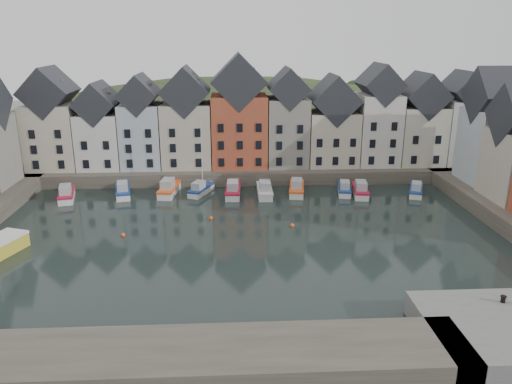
{
  "coord_description": "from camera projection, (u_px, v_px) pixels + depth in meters",
  "views": [
    {
      "loc": [
        -1.42,
        -51.39,
        22.47
      ],
      "look_at": [
        1.61,
        6.0,
        4.19
      ],
      "focal_mm": 35.0,
      "sensor_mm": 36.0,
      "label": 1
    }
  ],
  "objects": [
    {
      "name": "far_quay",
      "position": [
        239.0,
        167.0,
        84.04
      ],
      "size": [
        90.0,
        16.0,
        2.0
      ],
      "primitive_type": "cube",
      "color": "#463D35",
      "rests_on": "ground"
    },
    {
      "name": "near_wall",
      "position": [
        108.0,
        363.0,
        34.05
      ],
      "size": [
        50.0,
        6.0,
        2.0
      ],
      "primitive_type": "cube",
      "color": "#463D35",
      "rests_on": "ground"
    },
    {
      "name": "boat_h",
      "position": [
        344.0,
        189.0,
        73.37
      ],
      "size": [
        2.8,
        6.02,
        2.23
      ],
      "rotation": [
        0.0,
        0.0,
        -0.18
      ],
      "color": "silver",
      "rests_on": "ground"
    },
    {
      "name": "boat_b",
      "position": [
        123.0,
        191.0,
        72.29
      ],
      "size": [
        3.3,
        6.7,
        2.47
      ],
      "rotation": [
        0.0,
        0.0,
        0.21
      ],
      "color": "silver",
      "rests_on": "ground"
    },
    {
      "name": "boat_a",
      "position": [
        66.0,
        194.0,
        70.65
      ],
      "size": [
        3.49,
        6.82,
        2.51
      ],
      "rotation": [
        0.0,
        0.0,
        0.23
      ],
      "color": "silver",
      "rests_on": "ground"
    },
    {
      "name": "far_terrace",
      "position": [
        259.0,
        123.0,
        79.91
      ],
      "size": [
        72.37,
        8.16,
        17.78
      ],
      "color": "beige",
      "rests_on": "far_quay"
    },
    {
      "name": "boat_e",
      "position": [
        233.0,
        190.0,
        72.37
      ],
      "size": [
        2.4,
        6.87,
        2.6
      ],
      "rotation": [
        0.0,
        0.0,
        -0.04
      ],
      "color": "silver",
      "rests_on": "ground"
    },
    {
      "name": "ground",
      "position": [
        244.0,
        244.0,
        55.79
      ],
      "size": [
        260.0,
        260.0,
        0.0
      ],
      "primitive_type": "plane",
      "color": "black",
      "rests_on": "ground"
    },
    {
      "name": "hillside",
      "position": [
        238.0,
        218.0,
        114.52
      ],
      "size": [
        153.6,
        70.4,
        64.0
      ],
      "color": "#21351A",
      "rests_on": "ground"
    },
    {
      "name": "boat_d",
      "position": [
        201.0,
        189.0,
        73.09
      ],
      "size": [
        3.88,
        6.05,
        11.1
      ],
      "rotation": [
        0.0,
        0.0,
        -0.39
      ],
      "color": "silver",
      "rests_on": "ground"
    },
    {
      "name": "mooring_buoys",
      "position": [
        210.0,
        226.0,
        60.62
      ],
      "size": [
        20.5,
        5.5,
        0.5
      ],
      "color": "#F1531C",
      "rests_on": "ground"
    },
    {
      "name": "boat_f",
      "position": [
        265.0,
        190.0,
        72.34
      ],
      "size": [
        2.12,
        6.69,
        2.56
      ],
      "rotation": [
        0.0,
        0.0,
        -0.01
      ],
      "color": "silver",
      "rests_on": "ground"
    },
    {
      "name": "boat_g",
      "position": [
        297.0,
        188.0,
        73.27
      ],
      "size": [
        3.05,
        6.99,
        2.59
      ],
      "rotation": [
        0.0,
        0.0,
        -0.15
      ],
      "color": "silver",
      "rests_on": "ground"
    },
    {
      "name": "boat_i",
      "position": [
        360.0,
        190.0,
        72.57
      ],
      "size": [
        2.93,
        6.72,
        2.5
      ],
      "rotation": [
        0.0,
        0.0,
        -0.14
      ],
      "color": "silver",
      "rests_on": "ground"
    },
    {
      "name": "mooring_bollard",
      "position": [
        503.0,
        299.0,
        39.72
      ],
      "size": [
        0.48,
        0.48,
        0.56
      ],
      "color": "black",
      "rests_on": "near_quay"
    },
    {
      "name": "boat_j",
      "position": [
        416.0,
        190.0,
        72.81
      ],
      "size": [
        3.73,
        6.02,
        2.21
      ],
      "rotation": [
        0.0,
        0.0,
        -0.37
      ],
      "color": "silver",
      "rests_on": "ground"
    },
    {
      "name": "boat_c",
      "position": [
        169.0,
        189.0,
        73.0
      ],
      "size": [
        2.99,
        7.23,
        2.7
      ],
      "rotation": [
        0.0,
        0.0,
        -0.12
      ],
      "color": "silver",
      "rests_on": "ground"
    }
  ]
}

